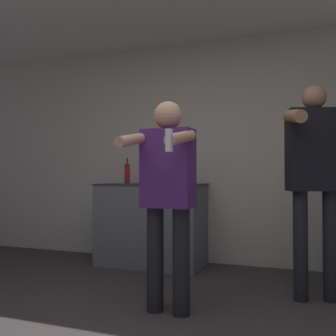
% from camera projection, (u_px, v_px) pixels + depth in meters
% --- Properties ---
extents(wall_back, '(7.00, 0.06, 2.55)m').
position_uv_depth(wall_back, '(220.00, 151.00, 4.28)').
color(wall_back, beige).
rests_on(wall_back, ground_plane).
extents(counter, '(1.18, 0.64, 0.90)m').
position_uv_depth(counter, '(152.00, 224.00, 4.19)').
color(counter, slate).
rests_on(counter, ground_plane).
extents(bottle_red_label, '(0.09, 0.09, 0.27)m').
position_uv_depth(bottle_red_label, '(176.00, 174.00, 4.01)').
color(bottle_red_label, black).
rests_on(bottle_red_label, counter).
extents(bottle_short_whiskey, '(0.06, 0.06, 0.31)m').
position_uv_depth(bottle_short_whiskey, '(127.00, 173.00, 4.22)').
color(bottle_short_whiskey, maroon).
rests_on(bottle_short_whiskey, counter).
extents(bottle_brown_liquor, '(0.08, 0.08, 0.33)m').
position_uv_depth(bottle_brown_liquor, '(191.00, 172.00, 3.96)').
color(bottle_brown_liquor, silver).
rests_on(bottle_brown_liquor, counter).
extents(person_woman_foreground, '(0.45, 0.54, 1.53)m').
position_uv_depth(person_woman_foreground, '(167.00, 188.00, 2.71)').
color(person_woman_foreground, black).
rests_on(person_woman_foreground, ground_plane).
extents(person_man_side, '(0.58, 0.54, 1.71)m').
position_uv_depth(person_man_side, '(315.00, 167.00, 2.97)').
color(person_man_side, black).
rests_on(person_man_side, ground_plane).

